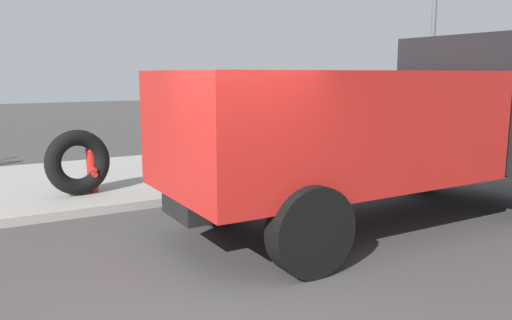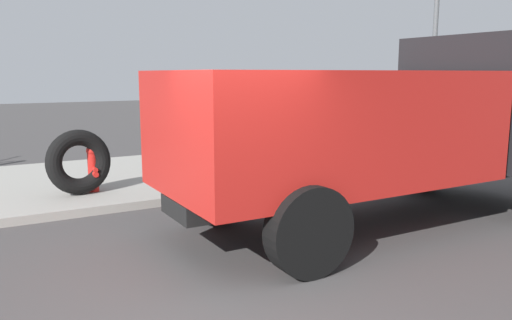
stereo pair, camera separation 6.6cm
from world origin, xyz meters
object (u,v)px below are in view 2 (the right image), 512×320
Objects in this scene: stop_sign at (254,104)px; street_light_pole at (435,30)px; loose_tire at (79,162)px; fire_hydrant at (93,167)px; dump_truck_red at (393,122)px.

street_light_pole reaches higher than stop_sign.
loose_tire is 0.52× the size of stop_sign.
dump_truck_red is (3.87, -3.81, 0.98)m from fire_hydrant.
loose_tire is at bearing -159.11° from fire_hydrant.
dump_truck_red is 1.07× the size of street_light_pole.
stop_sign is 0.33× the size of dump_truck_red.
street_light_pole is (5.02, -0.19, 1.67)m from stop_sign.
fire_hydrant is 0.13× the size of dump_truck_red.
fire_hydrant is 0.74× the size of loose_tire.
street_light_pole is at bearing -4.09° from loose_tire.
dump_truck_red is at bearing -41.84° from loose_tire.
stop_sign is 3.36m from dump_truck_red.
dump_truck_red is (4.14, -3.70, 0.85)m from loose_tire.
stop_sign is (3.19, -0.52, 1.11)m from fire_hydrant.
stop_sign is 0.35× the size of street_light_pole.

